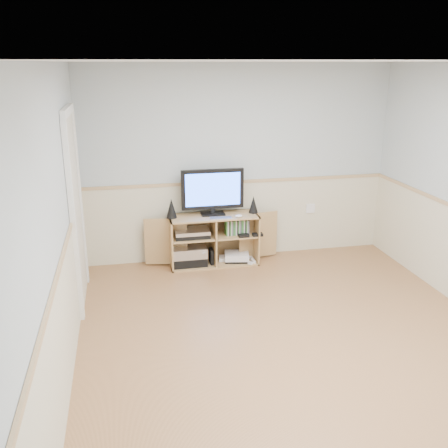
{
  "coord_description": "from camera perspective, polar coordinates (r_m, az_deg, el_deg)",
  "views": [
    {
      "loc": [
        -1.48,
        -3.91,
        2.49
      ],
      "look_at": [
        -0.41,
        1.2,
        0.8
      ],
      "focal_mm": 40.0,
      "sensor_mm": 36.0,
      "label": 1
    }
  ],
  "objects": [
    {
      "name": "room",
      "position": [
        4.46,
        7.31,
        1.22
      ],
      "size": [
        4.04,
        4.54,
        2.54
      ],
      "color": "tan",
      "rests_on": "ground"
    },
    {
      "name": "media_cabinet",
      "position": [
        6.45,
        -1.28,
        -1.61
      ],
      "size": [
        1.75,
        0.42,
        0.65
      ],
      "color": "tan",
      "rests_on": "floor"
    },
    {
      "name": "monitor",
      "position": [
        6.26,
        -1.31,
        3.86
      ],
      "size": [
        0.79,
        0.18,
        0.59
      ],
      "color": "black",
      "rests_on": "media_cabinet"
    },
    {
      "name": "speaker_left",
      "position": [
        6.21,
        -6.02,
        1.8
      ],
      "size": [
        0.13,
        0.13,
        0.24
      ],
      "primitive_type": "cone",
      "color": "black",
      "rests_on": "media_cabinet"
    },
    {
      "name": "speaker_right",
      "position": [
        6.4,
        3.38,
        2.24
      ],
      "size": [
        0.12,
        0.12,
        0.22
      ],
      "primitive_type": "cone",
      "color": "black",
      "rests_on": "media_cabinet"
    },
    {
      "name": "keyboard",
      "position": [
        6.18,
        -0.37,
        0.69
      ],
      "size": [
        0.28,
        0.13,
        0.01
      ],
      "primitive_type": "cube",
      "rotation": [
        0.0,
        0.0,
        -0.08
      ],
      "color": "silver",
      "rests_on": "media_cabinet"
    },
    {
      "name": "mouse",
      "position": [
        6.22,
        1.69,
        0.92
      ],
      "size": [
        0.1,
        0.08,
        0.04
      ],
      "primitive_type": "ellipsoid",
      "rotation": [
        0.0,
        0.0,
        0.13
      ],
      "color": "white",
      "rests_on": "media_cabinet"
    },
    {
      "name": "av_components",
      "position": [
        6.39,
        -3.86,
        -2.9
      ],
      "size": [
        0.52,
        0.32,
        0.47
      ],
      "color": "black",
      "rests_on": "media_cabinet"
    },
    {
      "name": "game_consoles",
      "position": [
        6.53,
        1.34,
        -3.78
      ],
      "size": [
        0.46,
        0.31,
        0.11
      ],
      "color": "white",
      "rests_on": "media_cabinet"
    },
    {
      "name": "game_cases",
      "position": [
        6.39,
        1.48,
        -0.34
      ],
      "size": [
        0.3,
        0.13,
        0.19
      ],
      "primitive_type": "cube",
      "color": "#3F8C3F",
      "rests_on": "media_cabinet"
    },
    {
      "name": "wall_outlet",
      "position": [
        6.89,
        9.83,
        1.77
      ],
      "size": [
        0.12,
        0.03,
        0.12
      ],
      "primitive_type": "cube",
      "color": "white",
      "rests_on": "wall_back"
    }
  ]
}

